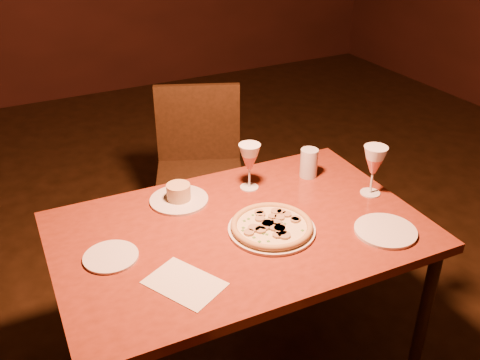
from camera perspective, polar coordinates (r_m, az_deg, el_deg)
name	(u,v)px	position (r m, az deg, el deg)	size (l,w,h in m)	color
floor	(287,339)	(2.44, 5.07, -16.51)	(7.00, 7.00, 0.00)	#331F11
dining_table	(240,242)	(1.91, -0.01, -6.61)	(1.30, 0.86, 0.68)	maroon
chair_far	(200,166)	(2.69, -4.33, 1.49)	(0.55, 0.55, 0.88)	black
pizza_plate	(272,226)	(1.85, 3.40, -4.97)	(0.30, 0.30, 0.03)	silver
ramekin_saucer	(179,196)	(2.03, -6.55, -1.70)	(0.22, 0.22, 0.07)	silver
wine_glass_far	(249,167)	(2.07, 1.01, 1.44)	(0.09, 0.09, 0.19)	#CC6255
wine_glass_right	(373,171)	(2.09, 14.01, 0.97)	(0.09, 0.09, 0.20)	#CC6255
water_tumbler	(309,163)	(2.19, 7.36, 1.82)	(0.07, 0.07, 0.12)	#B1B9C2
side_plate_left	(111,257)	(1.78, -13.61, -7.96)	(0.18, 0.18, 0.01)	silver
side_plate_near	(385,231)	(1.92, 15.26, -5.25)	(0.21, 0.21, 0.01)	silver
menu_card	(185,283)	(1.65, -5.93, -10.89)	(0.15, 0.23, 0.00)	beige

